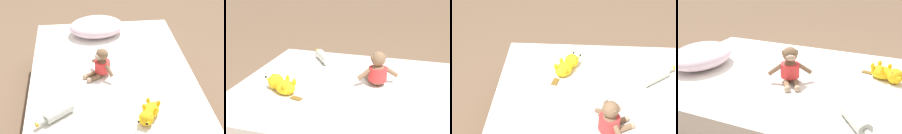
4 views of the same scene
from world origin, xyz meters
The scene contains 6 objects.
ground_plane centered at (0.00, 0.00, 0.00)m, with size 16.00×16.00×0.00m, color brown.
bed centered at (0.00, 0.00, 0.22)m, with size 1.34×1.90×0.44m.
pillow centered at (-0.08, 0.68, 0.52)m, with size 0.55×0.45×0.16m.
plush_monkey centered at (-0.09, -0.03, 0.53)m, with size 0.25×0.26×0.24m.
plush_yellow_creature centered at (0.19, -0.59, 0.49)m, with size 0.21×0.31×0.10m.
glass_bottle centered at (-0.42, -0.51, 0.47)m, with size 0.26×0.22×0.07m.
Camera 4 is at (-1.61, -0.69, 1.21)m, focal length 45.51 mm.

